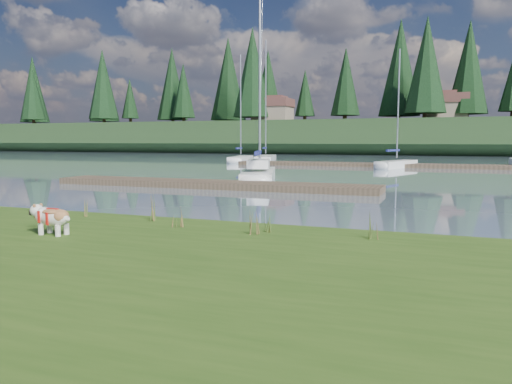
% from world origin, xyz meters
% --- Properties ---
extents(ground, '(200.00, 200.00, 0.00)m').
position_xyz_m(ground, '(0.00, 30.00, 0.00)').
color(ground, '#7E93A7').
rests_on(ground, ground).
extents(bank, '(60.00, 9.00, 0.35)m').
position_xyz_m(bank, '(0.00, -6.00, 0.17)').
color(bank, '#335017').
rests_on(bank, ground).
extents(ridge, '(200.00, 20.00, 5.00)m').
position_xyz_m(ridge, '(0.00, 73.00, 2.50)').
color(ridge, '#1D3218').
rests_on(ridge, ground).
extents(bulldog, '(0.98, 0.45, 0.59)m').
position_xyz_m(bulldog, '(-0.88, -4.29, 0.72)').
color(bulldog, silver).
rests_on(bulldog, bank).
extents(sailboat_main, '(3.93, 8.12, 11.62)m').
position_xyz_m(sailboat_main, '(-3.37, 14.09, 0.42)').
color(sailboat_main, white).
rests_on(sailboat_main, ground).
extents(dock_near, '(16.00, 2.00, 0.30)m').
position_xyz_m(dock_near, '(-4.00, 9.00, 0.15)').
color(dock_near, '#4C3D2C').
rests_on(dock_near, ground).
extents(dock_far, '(26.00, 2.20, 0.30)m').
position_xyz_m(dock_far, '(2.00, 30.00, 0.15)').
color(dock_far, '#4C3D2C').
rests_on(dock_far, ground).
extents(sailboat_bg_0, '(2.91, 7.42, 10.64)m').
position_xyz_m(sailboat_bg_0, '(-13.01, 34.60, 0.32)').
color(sailboat_bg_0, white).
rests_on(sailboat_bg_0, ground).
extents(sailboat_bg_1, '(3.72, 8.50, 12.43)m').
position_xyz_m(sailboat_bg_1, '(-11.39, 37.33, 0.33)').
color(sailboat_bg_1, white).
rests_on(sailboat_bg_1, ground).
extents(sailboat_bg_2, '(3.16, 6.15, 9.37)m').
position_xyz_m(sailboat_bg_2, '(2.83, 29.46, 0.33)').
color(sailboat_bg_2, white).
rests_on(sailboat_bg_2, ground).
extents(weed_0, '(0.17, 0.14, 0.66)m').
position_xyz_m(weed_0, '(0.03, -2.12, 0.63)').
color(weed_0, '#475B23').
rests_on(weed_0, bank).
extents(weed_1, '(0.17, 0.14, 0.50)m').
position_xyz_m(weed_1, '(1.05, -2.63, 0.56)').
color(weed_1, '#475B23').
rests_on(weed_1, bank).
extents(weed_2, '(0.17, 0.14, 0.60)m').
position_xyz_m(weed_2, '(2.87, -2.80, 0.60)').
color(weed_2, '#475B23').
rests_on(weed_2, bank).
extents(weed_3, '(0.17, 0.14, 0.46)m').
position_xyz_m(weed_3, '(-1.77, -2.18, 0.54)').
color(weed_3, '#475B23').
rests_on(weed_3, bank).
extents(weed_4, '(0.17, 0.14, 0.36)m').
position_xyz_m(weed_4, '(3.03, -2.47, 0.50)').
color(weed_4, '#475B23').
rests_on(weed_4, bank).
extents(weed_5, '(0.17, 0.14, 0.60)m').
position_xyz_m(weed_5, '(5.20, -2.42, 0.60)').
color(weed_5, '#475B23').
rests_on(weed_5, bank).
extents(mud_lip, '(60.00, 0.50, 0.14)m').
position_xyz_m(mud_lip, '(0.00, -1.60, 0.07)').
color(mud_lip, '#33281C').
rests_on(mud_lip, ground).
extents(conifer_0, '(5.72, 5.72, 14.15)m').
position_xyz_m(conifer_0, '(-55.00, 67.00, 12.64)').
color(conifer_0, '#382619').
rests_on(conifer_0, ridge).
extents(conifer_1, '(4.40, 4.40, 11.30)m').
position_xyz_m(conifer_1, '(-40.00, 71.00, 11.28)').
color(conifer_1, '#382619').
rests_on(conifer_1, ridge).
extents(conifer_2, '(6.60, 6.60, 16.05)m').
position_xyz_m(conifer_2, '(-25.00, 68.00, 13.54)').
color(conifer_2, '#382619').
rests_on(conifer_2, ridge).
extents(conifer_3, '(4.84, 4.84, 12.25)m').
position_xyz_m(conifer_3, '(-10.00, 72.00, 11.74)').
color(conifer_3, '#382619').
rests_on(conifer_3, ridge).
extents(conifer_4, '(6.16, 6.16, 15.10)m').
position_xyz_m(conifer_4, '(3.00, 66.00, 13.09)').
color(conifer_4, '#382619').
rests_on(conifer_4, ridge).
extents(house_0, '(6.30, 5.30, 4.65)m').
position_xyz_m(house_0, '(-22.00, 70.00, 7.31)').
color(house_0, gray).
rests_on(house_0, ridge).
extents(house_1, '(6.30, 5.30, 4.65)m').
position_xyz_m(house_1, '(6.00, 71.00, 7.31)').
color(house_1, gray).
rests_on(house_1, ridge).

